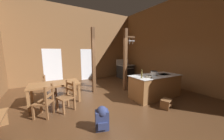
{
  "coord_description": "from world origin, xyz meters",
  "views": [
    {
      "loc": [
        -2.21,
        -3.53,
        1.89
      ],
      "look_at": [
        0.55,
        1.08,
        1.04
      ],
      "focal_mm": 18.68,
      "sensor_mm": 36.0,
      "label": 1
    }
  ],
  "objects_px": {
    "dining_table": "(55,85)",
    "ladderback_chair_near_window": "(67,96)",
    "backpack": "(102,117)",
    "mixing_bowl_on_counter": "(149,77)",
    "step_stool": "(166,103)",
    "ladderback_chair_at_table_end": "(45,102)",
    "stockpot_on_counter": "(154,73)",
    "bottle_tall_on_counter": "(142,75)",
    "ladderback_chair_by_post": "(48,86)",
    "kitchen_island": "(155,86)",
    "stove_range": "(125,71)"
  },
  "relations": [
    {
      "from": "mixing_bowl_on_counter",
      "to": "bottle_tall_on_counter",
      "type": "bearing_deg",
      "value": 166.53
    },
    {
      "from": "kitchen_island",
      "to": "ladderback_chair_near_window",
      "type": "bearing_deg",
      "value": 167.67
    },
    {
      "from": "dining_table",
      "to": "ladderback_chair_at_table_end",
      "type": "xyz_separation_m",
      "value": [
        -0.36,
        -0.94,
        -0.2
      ]
    },
    {
      "from": "stockpot_on_counter",
      "to": "mixing_bowl_on_counter",
      "type": "distance_m",
      "value": 0.5
    },
    {
      "from": "bottle_tall_on_counter",
      "to": "kitchen_island",
      "type": "bearing_deg",
      "value": 6.77
    },
    {
      "from": "mixing_bowl_on_counter",
      "to": "ladderback_chair_near_window",
      "type": "bearing_deg",
      "value": 161.65
    },
    {
      "from": "step_stool",
      "to": "backpack",
      "type": "bearing_deg",
      "value": 176.91
    },
    {
      "from": "stove_range",
      "to": "backpack",
      "type": "xyz_separation_m",
      "value": [
        -4.06,
        -4.37,
        -0.17
      ]
    },
    {
      "from": "mixing_bowl_on_counter",
      "to": "bottle_tall_on_counter",
      "type": "distance_m",
      "value": 0.32
    },
    {
      "from": "stockpot_on_counter",
      "to": "bottle_tall_on_counter",
      "type": "bearing_deg",
      "value": -173.69
    },
    {
      "from": "dining_table",
      "to": "stockpot_on_counter",
      "type": "xyz_separation_m",
      "value": [
        3.5,
        -1.59,
        0.37
      ]
    },
    {
      "from": "backpack",
      "to": "bottle_tall_on_counter",
      "type": "distance_m",
      "value": 2.16
    },
    {
      "from": "dining_table",
      "to": "ladderback_chair_near_window",
      "type": "bearing_deg",
      "value": -72.11
    },
    {
      "from": "ladderback_chair_at_table_end",
      "to": "backpack",
      "type": "xyz_separation_m",
      "value": [
        1.16,
        -1.37,
        -0.14
      ]
    },
    {
      "from": "kitchen_island",
      "to": "dining_table",
      "type": "height_order",
      "value": "kitchen_island"
    },
    {
      "from": "ladderback_chair_by_post",
      "to": "backpack",
      "type": "relative_size",
      "value": 1.59
    },
    {
      "from": "step_stool",
      "to": "ladderback_chair_near_window",
      "type": "distance_m",
      "value": 3.3
    },
    {
      "from": "step_stool",
      "to": "bottle_tall_on_counter",
      "type": "bearing_deg",
      "value": 117.91
    },
    {
      "from": "kitchen_island",
      "to": "backpack",
      "type": "height_order",
      "value": "kitchen_island"
    },
    {
      "from": "ladderback_chair_by_post",
      "to": "mixing_bowl_on_counter",
      "type": "xyz_separation_m",
      "value": [
        3.21,
        -2.6,
        0.52
      ]
    },
    {
      "from": "ladderback_chair_by_post",
      "to": "bottle_tall_on_counter",
      "type": "xyz_separation_m",
      "value": [
        2.92,
        -2.52,
        0.61
      ]
    },
    {
      "from": "ladderback_chair_at_table_end",
      "to": "stockpot_on_counter",
      "type": "distance_m",
      "value": 3.95
    },
    {
      "from": "mixing_bowl_on_counter",
      "to": "stockpot_on_counter",
      "type": "bearing_deg",
      "value": 18.25
    },
    {
      "from": "kitchen_island",
      "to": "ladderback_chair_by_post",
      "type": "relative_size",
      "value": 2.32
    },
    {
      "from": "mixing_bowl_on_counter",
      "to": "bottle_tall_on_counter",
      "type": "xyz_separation_m",
      "value": [
        -0.3,
        0.07,
        0.09
      ]
    },
    {
      "from": "step_stool",
      "to": "bottle_tall_on_counter",
      "type": "distance_m",
      "value": 1.24
    },
    {
      "from": "ladderback_chair_near_window",
      "to": "stockpot_on_counter",
      "type": "bearing_deg",
      "value": -13.21
    },
    {
      "from": "stockpot_on_counter",
      "to": "step_stool",
      "type": "bearing_deg",
      "value": -113.05
    },
    {
      "from": "step_stool",
      "to": "stockpot_on_counter",
      "type": "height_order",
      "value": "stockpot_on_counter"
    },
    {
      "from": "step_stool",
      "to": "bottle_tall_on_counter",
      "type": "xyz_separation_m",
      "value": [
        -0.41,
        0.77,
        0.88
      ]
    },
    {
      "from": "stockpot_on_counter",
      "to": "bottle_tall_on_counter",
      "type": "distance_m",
      "value": 0.77
    },
    {
      "from": "bottle_tall_on_counter",
      "to": "stockpot_on_counter",
      "type": "bearing_deg",
      "value": 6.31
    },
    {
      "from": "backpack",
      "to": "mixing_bowl_on_counter",
      "type": "xyz_separation_m",
      "value": [
        2.22,
        0.57,
        0.66
      ]
    },
    {
      "from": "dining_table",
      "to": "backpack",
      "type": "relative_size",
      "value": 2.92
    },
    {
      "from": "stove_range",
      "to": "ladderback_chair_by_post",
      "type": "relative_size",
      "value": 1.39
    },
    {
      "from": "dining_table",
      "to": "ladderback_chair_at_table_end",
      "type": "bearing_deg",
      "value": -110.65
    },
    {
      "from": "ladderback_chair_near_window",
      "to": "kitchen_island",
      "type": "bearing_deg",
      "value": -12.33
    },
    {
      "from": "kitchen_island",
      "to": "backpack",
      "type": "bearing_deg",
      "value": -165.18
    },
    {
      "from": "stockpot_on_counter",
      "to": "ladderback_chair_near_window",
      "type": "bearing_deg",
      "value": 166.79
    },
    {
      "from": "step_stool",
      "to": "ladderback_chair_at_table_end",
      "type": "bearing_deg",
      "value": 156.75
    },
    {
      "from": "backpack",
      "to": "mixing_bowl_on_counter",
      "type": "height_order",
      "value": "mixing_bowl_on_counter"
    },
    {
      "from": "backpack",
      "to": "bottle_tall_on_counter",
      "type": "relative_size",
      "value": 1.83
    },
    {
      "from": "ladderback_chair_near_window",
      "to": "bottle_tall_on_counter",
      "type": "relative_size",
      "value": 2.92
    },
    {
      "from": "dining_table",
      "to": "ladderback_chair_near_window",
      "type": "distance_m",
      "value": 0.9
    },
    {
      "from": "dining_table",
      "to": "stove_range",
      "type": "bearing_deg",
      "value": 22.94
    },
    {
      "from": "ladderback_chair_near_window",
      "to": "ladderback_chair_at_table_end",
      "type": "height_order",
      "value": "same"
    },
    {
      "from": "step_stool",
      "to": "mixing_bowl_on_counter",
      "type": "bearing_deg",
      "value": 99.0
    },
    {
      "from": "dining_table",
      "to": "backpack",
      "type": "xyz_separation_m",
      "value": [
        0.8,
        -2.32,
        -0.34
      ]
    },
    {
      "from": "stove_range",
      "to": "ladderback_chair_by_post",
      "type": "height_order",
      "value": "stove_range"
    },
    {
      "from": "dining_table",
      "to": "mixing_bowl_on_counter",
      "type": "bearing_deg",
      "value": -30.03
    }
  ]
}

